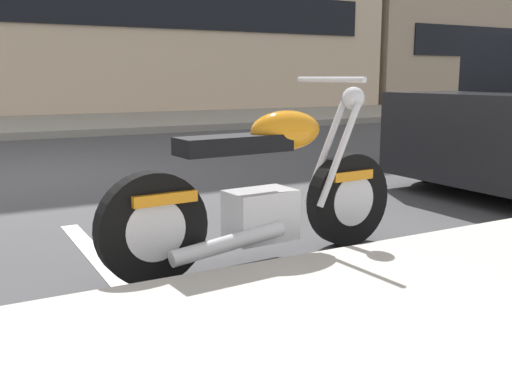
{
  "coord_description": "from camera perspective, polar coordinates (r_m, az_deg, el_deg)",
  "views": [
    {
      "loc": [
        -0.78,
        -6.79,
        1.1
      ],
      "look_at": [
        0.8,
        -3.9,
        0.5
      ],
      "focal_mm": 40.55,
      "sensor_mm": 36.0,
      "label": 1
    }
  ],
  "objects": [
    {
      "name": "ground_plane",
      "position": [
        6.93,
        -21.74,
        0.52
      ],
      "size": [
        260.0,
        260.0,
        0.0
      ],
      "primitive_type": "plane",
      "color": "#3D3D3F"
    },
    {
      "name": "sidewalk_far_curb",
      "position": [
        18.56,
        15.12,
        6.89
      ],
      "size": [
        120.0,
        5.0,
        0.14
      ],
      "primitive_type": "cube",
      "color": "gray",
      "rests_on": "ground"
    },
    {
      "name": "parking_stall_stripe",
      "position": [
        3.54,
        -14.57,
        -8.04
      ],
      "size": [
        0.12,
        2.2,
        0.01
      ],
      "primitive_type": "cube",
      "color": "silver",
      "rests_on": "ground"
    },
    {
      "name": "parked_motorcycle",
      "position": [
        3.44,
        0.8,
        -1.01
      ],
      "size": [
        2.0,
        0.62,
        1.11
      ],
      "rotation": [
        0.0,
        0.0,
        0.07
      ],
      "color": "black",
      "rests_on": "ground"
    }
  ]
}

